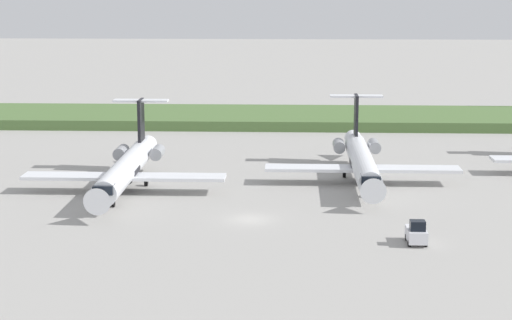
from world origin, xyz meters
The scene contains 5 objects.
ground_plane centered at (0.00, 30.00, 0.00)m, with size 500.00×500.00×0.00m, color #9E9B96.
grass_berm centered at (0.00, 62.15, 0.81)m, with size 320.00×20.00×1.62m, color #4C6B38.
regional_jet_third centered at (-14.65, 12.40, 2.54)m, with size 22.81×31.00×9.00m.
regional_jet_fourth centered at (12.43, 17.88, 2.54)m, with size 22.81×31.00×9.00m.
baggage_tug centered at (15.47, -7.77, 1.00)m, with size 1.72×3.20×2.30m.
Camera 1 is at (4.08, -85.43, 23.38)m, focal length 62.16 mm.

